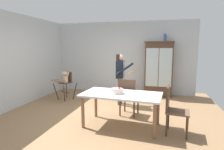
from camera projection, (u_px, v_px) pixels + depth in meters
The scene contains 11 objects.
ground_plane at pixel (103, 115), 4.78m from camera, with size 6.24×6.24×0.00m, color #93704C.
wall_back at pixel (123, 58), 7.11m from camera, with size 5.32×0.06×2.70m, color silver.
wall_left at pixel (14, 61), 5.22m from camera, with size 0.06×5.32×2.70m, color silver.
china_cabinet at pixel (159, 69), 6.59m from camera, with size 1.01×0.48×1.95m.
ceramic_vase at pixel (165, 38), 6.39m from camera, with size 0.13×0.13×0.27m.
high_chair_with_toddler at pixel (65, 80), 6.14m from camera, with size 0.75×0.82×0.95m.
adult_person at pixel (120, 73), 5.59m from camera, with size 0.50×0.49×1.53m.
dining_table at pixel (121, 98), 4.02m from camera, with size 1.77×1.01×0.74m.
birthday_cake at pixel (117, 91), 4.01m from camera, with size 0.28×0.28×0.19m.
dining_chair_far_side at pixel (128, 95), 4.65m from camera, with size 0.50×0.50×0.96m.
dining_chair_right_end at pixel (173, 107), 3.69m from camera, with size 0.49×0.49×0.96m.
Camera 1 is at (1.33, -4.39, 1.72)m, focal length 29.64 mm.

